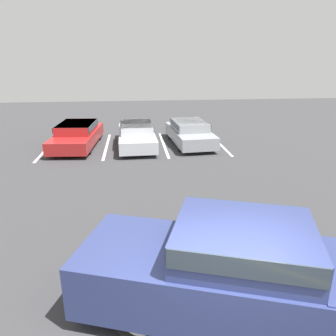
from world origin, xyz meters
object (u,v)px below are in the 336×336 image
parked_sedan_a (77,134)px  parked_sedan_b (137,134)px  pickup_truck (261,276)px  parked_sedan_c (190,132)px

parked_sedan_a → parked_sedan_b: (2.91, -0.29, -0.01)m
parked_sedan_a → parked_sedan_b: parked_sedan_a is taller
parked_sedan_a → pickup_truck: bearing=26.2°
pickup_truck → parked_sedan_c: bearing=104.5°
parked_sedan_a → parked_sedan_c: same height
parked_sedan_b → parked_sedan_c: 2.69m
parked_sedan_a → parked_sedan_c: 5.60m
parked_sedan_b → parked_sedan_a: bearing=-97.3°
parked_sedan_a → parked_sedan_c: (5.60, -0.12, -0.00)m
pickup_truck → parked_sedan_a: pickup_truck is taller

